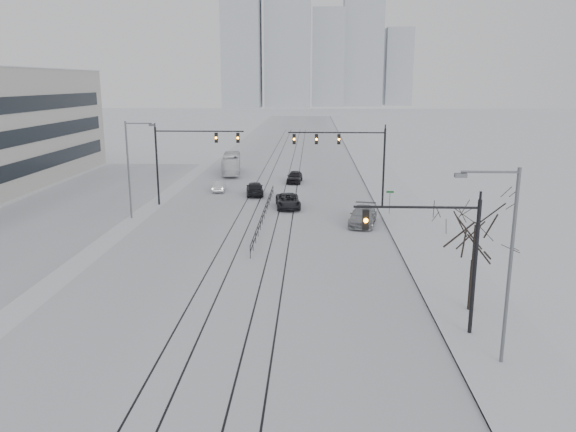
% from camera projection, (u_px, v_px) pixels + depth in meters
% --- Properties ---
extents(ground, '(500.00, 500.00, 0.00)m').
position_uv_depth(ground, '(203.00, 394.00, 22.98)').
color(ground, silver).
rests_on(ground, ground).
extents(road, '(22.00, 260.00, 0.02)m').
position_uv_depth(road, '(282.00, 170.00, 81.27)').
color(road, silver).
rests_on(road, ground).
extents(sidewalk_east, '(5.00, 260.00, 0.16)m').
position_uv_depth(sidewalk_east, '(375.00, 170.00, 80.69)').
color(sidewalk_east, silver).
rests_on(sidewalk_east, ground).
extents(curb, '(0.10, 260.00, 0.12)m').
position_uv_depth(curb, '(358.00, 170.00, 80.80)').
color(curb, gray).
rests_on(curb, ground).
extents(parking_strip, '(14.00, 60.00, 0.03)m').
position_uv_depth(parking_strip, '(75.00, 206.00, 57.81)').
color(parking_strip, silver).
rests_on(parking_strip, ground).
extents(tram_rails, '(5.30, 180.00, 0.01)m').
position_uv_depth(tram_rails, '(272.00, 197.00, 61.84)').
color(tram_rails, black).
rests_on(tram_rails, ground).
extents(skyline, '(96.00, 48.00, 72.00)m').
position_uv_depth(skyline, '(314.00, 44.00, 281.44)').
color(skyline, '#A5ABB5').
rests_on(skyline, ground).
extents(traffic_mast_near, '(6.10, 0.37, 7.00)m').
position_uv_depth(traffic_mast_near, '(443.00, 248.00, 27.30)').
color(traffic_mast_near, black).
rests_on(traffic_mast_near, ground).
extents(traffic_mast_ne, '(9.60, 0.37, 8.00)m').
position_uv_depth(traffic_mast_ne, '(350.00, 151.00, 55.30)').
color(traffic_mast_ne, black).
rests_on(traffic_mast_ne, ground).
extents(traffic_mast_nw, '(9.10, 0.37, 8.00)m').
position_uv_depth(traffic_mast_nw, '(185.00, 151.00, 57.01)').
color(traffic_mast_nw, black).
rests_on(traffic_mast_nw, ground).
extents(street_light_east, '(2.73, 0.25, 9.00)m').
position_uv_depth(street_light_east, '(504.00, 255.00, 24.15)').
color(street_light_east, '#595B60').
rests_on(street_light_east, ground).
extents(street_light_west, '(2.73, 0.25, 9.00)m').
position_uv_depth(street_light_west, '(131.00, 163.00, 51.42)').
color(street_light_west, '#595B60').
rests_on(street_light_west, ground).
extents(bare_tree, '(4.40, 4.40, 6.10)m').
position_uv_depth(bare_tree, '(475.00, 234.00, 30.13)').
color(bare_tree, black).
rests_on(bare_tree, ground).
extents(median_fence, '(0.06, 24.00, 1.00)m').
position_uv_depth(median_fence, '(264.00, 214.00, 52.01)').
color(median_fence, black).
rests_on(median_fence, ground).
extents(street_sign, '(0.70, 0.06, 2.40)m').
position_uv_depth(street_sign, '(390.00, 199.00, 53.21)').
color(street_sign, '#595B60').
rests_on(street_sign, ground).
extents(sedan_sb_inner, '(2.44, 4.83, 1.58)m').
position_uv_depth(sedan_sb_inner, '(255.00, 188.00, 62.93)').
color(sedan_sb_inner, black).
rests_on(sedan_sb_inner, ground).
extents(sedan_sb_outer, '(1.57, 3.85, 1.24)m').
position_uv_depth(sedan_sb_outer, '(219.00, 186.00, 65.19)').
color(sedan_sb_outer, silver).
rests_on(sedan_sb_outer, ground).
extents(sedan_nb_front, '(2.85, 5.27, 1.40)m').
position_uv_depth(sedan_nb_front, '(288.00, 201.00, 56.68)').
color(sedan_nb_front, black).
rests_on(sedan_nb_front, ground).
extents(sedan_nb_right, '(3.17, 5.75, 1.58)m').
position_uv_depth(sedan_nb_right, '(363.00, 216.00, 50.02)').
color(sedan_nb_right, '#919498').
rests_on(sedan_nb_right, ground).
extents(sedan_nb_far, '(2.09, 4.48, 1.48)m').
position_uv_depth(sedan_nb_far, '(295.00, 177.00, 70.81)').
color(sedan_nb_far, black).
rests_on(sedan_nb_far, ground).
extents(box_truck, '(3.30, 9.91, 2.71)m').
position_uv_depth(box_truck, '(231.00, 164.00, 77.61)').
color(box_truck, white).
rests_on(box_truck, ground).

